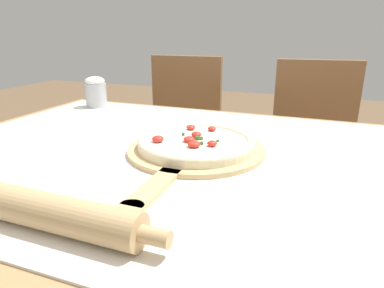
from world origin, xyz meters
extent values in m
cube|color=#A87F51|center=(0.00, 0.00, 0.71)|extent=(1.41, 1.03, 0.03)
cylinder|color=#A87F51|center=(-0.65, 0.46, 0.35)|extent=(0.06, 0.06, 0.70)
cube|color=silver|center=(0.00, 0.00, 0.73)|extent=(1.33, 0.95, 0.00)
cylinder|color=tan|center=(0.04, 0.03, 0.74)|extent=(0.35, 0.35, 0.01)
cube|color=tan|center=(0.04, -0.21, 0.74)|extent=(0.04, 0.18, 0.01)
cylinder|color=tan|center=(0.04, -0.30, 0.74)|extent=(0.05, 0.05, 0.01)
cylinder|color=beige|center=(0.04, 0.03, 0.75)|extent=(0.30, 0.30, 0.02)
torus|color=beige|center=(0.04, 0.03, 0.76)|extent=(0.30, 0.30, 0.02)
cylinder|color=white|center=(0.04, 0.03, 0.76)|extent=(0.26, 0.26, 0.00)
ellipsoid|color=red|center=(0.03, 0.01, 0.77)|extent=(0.03, 0.03, 0.01)
ellipsoid|color=red|center=(-0.01, 0.12, 0.77)|extent=(0.03, 0.03, 0.01)
ellipsoid|color=red|center=(0.09, 0.00, 0.77)|extent=(0.02, 0.02, 0.01)
ellipsoid|color=red|center=(-0.05, -0.02, 0.77)|extent=(0.03, 0.03, 0.02)
ellipsoid|color=red|center=(0.03, 0.06, 0.77)|extent=(0.03, 0.03, 0.01)
ellipsoid|color=red|center=(0.05, 0.12, 0.77)|extent=(0.02, 0.02, 0.01)
ellipsoid|color=red|center=(0.05, -0.02, 0.77)|extent=(0.03, 0.03, 0.02)
cube|color=#387533|center=(0.06, -0.01, 0.77)|extent=(0.00, 0.01, 0.01)
cube|color=#387533|center=(-0.04, -0.01, 0.77)|extent=(0.01, 0.01, 0.01)
cube|color=#387533|center=(0.05, 0.04, 0.77)|extent=(0.01, 0.01, 0.01)
cube|color=#387533|center=(0.09, 0.03, 0.77)|extent=(0.01, 0.01, 0.01)
cube|color=#387533|center=(0.04, 0.03, 0.77)|extent=(0.01, 0.01, 0.01)
cube|color=#387533|center=(0.06, 0.00, 0.77)|extent=(0.01, 0.01, 0.01)
cube|color=#387533|center=(-0.01, 0.06, 0.77)|extent=(0.01, 0.01, 0.01)
cylinder|color=tan|center=(-0.06, -0.39, 0.76)|extent=(0.34, 0.06, 0.06)
cylinder|color=tan|center=(0.13, -0.39, 0.76)|extent=(0.05, 0.03, 0.03)
cube|color=brown|center=(-0.34, 0.75, 0.45)|extent=(0.42, 0.42, 0.02)
cube|color=brown|center=(-0.35, 0.94, 0.68)|extent=(0.38, 0.05, 0.44)
cylinder|color=brown|center=(-0.49, 0.59, 0.22)|extent=(0.04, 0.04, 0.44)
cylinder|color=brown|center=(-0.17, 0.60, 0.22)|extent=(0.04, 0.04, 0.44)
cylinder|color=brown|center=(-0.51, 0.91, 0.22)|extent=(0.04, 0.04, 0.44)
cylinder|color=brown|center=(-0.19, 0.92, 0.22)|extent=(0.04, 0.04, 0.44)
cube|color=brown|center=(0.32, 0.75, 0.45)|extent=(0.44, 0.44, 0.02)
cube|color=brown|center=(0.30, 0.94, 0.68)|extent=(0.38, 0.08, 0.44)
cylinder|color=brown|center=(0.18, 0.58, 0.22)|extent=(0.04, 0.04, 0.44)
cylinder|color=brown|center=(0.50, 0.61, 0.22)|extent=(0.04, 0.04, 0.44)
cylinder|color=brown|center=(0.15, 0.90, 0.22)|extent=(0.04, 0.04, 0.44)
cylinder|color=brown|center=(0.46, 0.93, 0.22)|extent=(0.04, 0.04, 0.44)
cylinder|color=#B2B7BC|center=(-0.53, 0.39, 0.78)|extent=(0.08, 0.08, 0.09)
ellipsoid|color=white|center=(-0.53, 0.39, 0.84)|extent=(0.08, 0.08, 0.04)
camera|label=1|loc=(0.32, -0.75, 1.04)|focal=32.00mm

